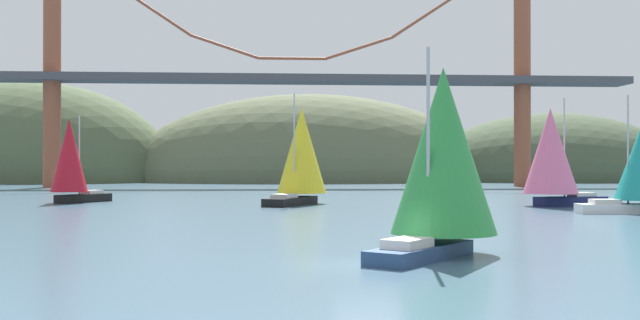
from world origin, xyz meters
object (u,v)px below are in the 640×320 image
Objects in this scene: sailboat_crimson_sail at (71,159)px; channel_buoy at (421,209)px; sailboat_pink_spinnaker at (552,154)px; sailboat_yellow_sail at (301,154)px; sailboat_green_sail at (442,155)px.

channel_buoy is at bearing -29.68° from sailboat_crimson_sail.
sailboat_pink_spinnaker is at bearing -10.87° from sailboat_crimson_sail.
sailboat_crimson_sail is at bearing 169.13° from sailboat_pink_spinnaker.
sailboat_crimson_sail is (-22.13, 3.13, -0.51)m from sailboat_yellow_sail.
sailboat_green_sail is at bearing -99.62° from channel_buoy.
sailboat_yellow_sail reaches higher than sailboat_crimson_sail.
sailboat_yellow_sail reaches higher than sailboat_pink_spinnaker.
sailboat_yellow_sail is at bearing 120.66° from channel_buoy.
channel_buoy is at bearing -59.34° from sailboat_yellow_sail.
sailboat_crimson_sail is at bearing 150.32° from channel_buoy.
sailboat_yellow_sail reaches higher than sailboat_green_sail.
sailboat_yellow_sail is 22.35m from sailboat_crimson_sail.
sailboat_pink_spinnaker is 22.81m from sailboat_yellow_sail.
sailboat_crimson_sail is at bearing 121.84° from sailboat_green_sail.
sailboat_yellow_sail is at bearing -8.05° from sailboat_crimson_sail.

